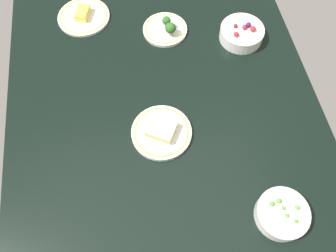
{
  "coord_description": "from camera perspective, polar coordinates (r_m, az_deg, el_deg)",
  "views": [
    {
      "loc": [
        49.71,
        -8.2,
        103.72
      ],
      "look_at": [
        0.0,
        0.0,
        6.0
      ],
      "focal_mm": 36.04,
      "sensor_mm": 36.0,
      "label": 1
    }
  ],
  "objects": [
    {
      "name": "bowl_peas",
      "position": [
        1.05,
        18.72,
        -13.9
      ],
      "size": [
        15.11,
        15.11,
        6.23
      ],
      "color": "white",
      "rests_on": "dining_table"
    },
    {
      "name": "plate_broccoli",
      "position": [
        1.35,
        -0.38,
        16.14
      ],
      "size": [
        17.13,
        17.13,
        7.06
      ],
      "color": "white",
      "rests_on": "dining_table"
    },
    {
      "name": "dining_table",
      "position": [
        1.14,
        0.0,
        -0.93
      ],
      "size": [
        152.47,
        106.74,
        4.0
      ],
      "primitive_type": "cube",
      "color": "black",
      "rests_on": "ground"
    },
    {
      "name": "plate_sandwich",
      "position": [
        1.1,
        -1.11,
        -0.95
      ],
      "size": [
        19.83,
        19.83,
        4.66
      ],
      "color": "white",
      "rests_on": "dining_table"
    },
    {
      "name": "plate_cheese",
      "position": [
        1.45,
        -14.09,
        17.59
      ],
      "size": [
        20.52,
        20.52,
        4.02
      ],
      "color": "white",
      "rests_on": "dining_table"
    },
    {
      "name": "bowl_berries",
      "position": [
        1.35,
        12.36,
        15.12
      ],
      "size": [
        16.53,
        16.53,
        6.84
      ],
      "color": "white",
      "rests_on": "dining_table"
    }
  ]
}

